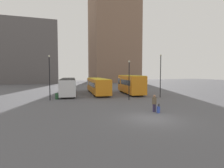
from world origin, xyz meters
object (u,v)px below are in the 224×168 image
at_px(lamp_post_1, 49,74).
at_px(bus_0, 68,86).
at_px(trash_bin, 57,96).
at_px(bus_1, 98,85).
at_px(lamp_post_2, 129,77).
at_px(traveler, 154,102).
at_px(suitcase, 158,110).
at_px(lamp_post_0, 161,73).
at_px(bus_2, 130,84).

bearing_deg(lamp_post_1, bus_0, 64.69).
bearing_deg(bus_0, trash_bin, 164.12).
relative_size(lamp_post_1, trash_bin, 7.23).
distance_m(bus_1, lamp_post_2, 9.24).
distance_m(traveler, suitcase, 0.85).
distance_m(bus_1, suitcase, 17.02).
height_order(bus_1, lamp_post_2, lamp_post_2).
bearing_deg(traveler, bus_1, 19.59).
bearing_deg(bus_1, bus_0, 92.74).
bearing_deg(lamp_post_2, lamp_post_0, 10.14).
height_order(bus_2, lamp_post_2, lamp_post_2).
xyz_separation_m(bus_0, trash_bin, (-1.92, -4.99, -1.11)).
height_order(bus_2, traveler, bus_2).
relative_size(bus_1, bus_2, 1.21).
xyz_separation_m(bus_0, bus_1, (5.18, -0.07, -0.01)).
xyz_separation_m(suitcase, trash_bin, (-9.07, 11.94, 0.11)).
distance_m(lamp_post_0, lamp_post_2, 5.77).
distance_m(bus_0, lamp_post_0, 15.58).
xyz_separation_m(bus_2, trash_bin, (-12.75, -2.96, -1.37)).
height_order(bus_2, lamp_post_1, lamp_post_1).
distance_m(suitcase, lamp_post_2, 8.64).
height_order(bus_1, lamp_post_0, lamp_post_0).
height_order(bus_0, bus_2, bus_2).
xyz_separation_m(bus_1, trash_bin, (-7.10, -4.92, -1.10)).
distance_m(bus_2, lamp_post_0, 6.59).
distance_m(suitcase, lamp_post_1, 15.17).
height_order(lamp_post_2, trash_bin, lamp_post_2).
bearing_deg(lamp_post_1, suitcase, -47.69).
bearing_deg(bus_0, lamp_post_2, -133.93).
distance_m(suitcase, lamp_post_0, 11.54).
bearing_deg(bus_2, lamp_post_2, 161.56).
bearing_deg(traveler, lamp_post_2, 8.51).
bearing_deg(bus_1, bus_2, -105.69).
bearing_deg(lamp_post_0, traveler, -126.03).
height_order(bus_0, bus_1, bus_0).
bearing_deg(lamp_post_0, bus_1, 136.35).
bearing_deg(suitcase, lamp_post_0, -20.71).
bearing_deg(lamp_post_2, traveler, -94.69).
xyz_separation_m(traveler, suitcase, (0.14, -0.50, -0.68)).
xyz_separation_m(bus_2, lamp_post_2, (-3.20, -6.78, 1.44)).
relative_size(suitcase, trash_bin, 1.05).
bearing_deg(suitcase, trash_bin, 50.41).
height_order(lamp_post_1, trash_bin, lamp_post_1).
bearing_deg(lamp_post_2, bus_1, 105.69).
height_order(bus_0, suitcase, bus_0).
distance_m(traveler, lamp_post_0, 11.04).
relative_size(bus_0, bus_2, 1.15).
distance_m(bus_0, lamp_post_2, 11.78).
bearing_deg(traveler, trash_bin, 51.16).
height_order(lamp_post_1, lamp_post_2, lamp_post_1).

